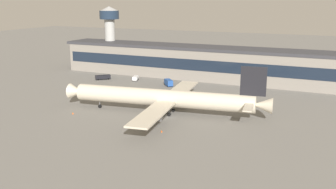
% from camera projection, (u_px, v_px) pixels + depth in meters
% --- Properties ---
extents(ground_plane, '(600.00, 600.00, 0.00)m').
position_uv_depth(ground_plane, '(168.00, 117.00, 114.33)').
color(ground_plane, slate).
extents(terminal_building, '(154.02, 16.33, 14.01)m').
position_uv_depth(terminal_building, '(226.00, 64.00, 164.24)').
color(terminal_building, gray).
rests_on(terminal_building, ground_plane).
extents(airliner, '(63.68, 55.09, 15.64)m').
position_uv_depth(airliner, '(165.00, 98.00, 116.67)').
color(airliner, beige).
rests_on(airliner, ground_plane).
extents(control_tower, '(9.38, 9.38, 30.44)m').
position_uv_depth(control_tower, '(110.00, 30.00, 188.48)').
color(control_tower, '#B7B7B2').
rests_on(control_tower, ground_plane).
extents(belt_loader, '(6.00, 5.88, 1.95)m').
position_uv_depth(belt_loader, '(103.00, 77.00, 167.26)').
color(belt_loader, black).
rests_on(belt_loader, ground_plane).
extents(follow_me_car, '(3.09, 4.76, 1.85)m').
position_uv_depth(follow_me_car, '(135.00, 78.00, 165.35)').
color(follow_me_car, white).
rests_on(follow_me_car, ground_plane).
extents(crew_van, '(5.11, 5.34, 2.55)m').
position_uv_depth(crew_van, '(169.00, 82.00, 155.05)').
color(crew_van, '#2651A5').
rests_on(crew_van, ground_plane).
extents(traffic_cone_0, '(0.49, 0.49, 0.61)m').
position_uv_depth(traffic_cone_0, '(73.00, 113.00, 117.18)').
color(traffic_cone_0, '#F2590C').
rests_on(traffic_cone_0, ground_plane).
extents(traffic_cone_1, '(0.44, 0.44, 0.55)m').
position_uv_depth(traffic_cone_1, '(162.00, 131.00, 101.28)').
color(traffic_cone_1, '#F2590C').
rests_on(traffic_cone_1, ground_plane).
extents(traffic_cone_2, '(0.56, 0.56, 0.70)m').
position_uv_depth(traffic_cone_2, '(139.00, 121.00, 109.84)').
color(traffic_cone_2, '#F2590C').
rests_on(traffic_cone_2, ground_plane).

